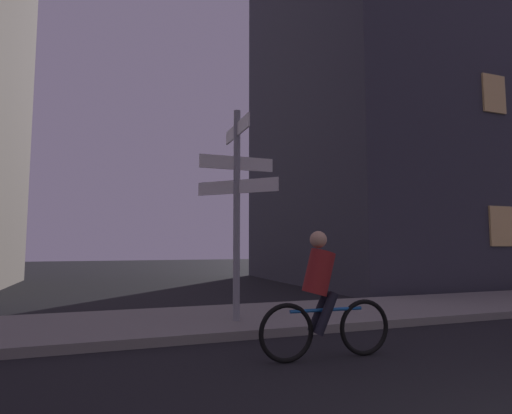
# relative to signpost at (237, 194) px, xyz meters

# --- Properties ---
(sidewalk_kerb) EXTENTS (40.00, 2.80, 0.14)m
(sidewalk_kerb) POSITION_rel_signpost_xyz_m (1.07, 0.52, -2.26)
(sidewalk_kerb) COLOR gray
(sidewalk_kerb) RESTS_ON ground_plane
(signpost) EXTENTS (1.36, 1.34, 3.70)m
(signpost) POSITION_rel_signpost_xyz_m (0.00, 0.00, 0.00)
(signpost) COLOR gray
(signpost) RESTS_ON sidewalk_kerb
(cyclist) EXTENTS (1.82, 0.33, 1.61)m
(cyclist) POSITION_rel_signpost_xyz_m (0.47, -2.21, -1.58)
(cyclist) COLOR black
(cyclist) RESTS_ON ground_plane
(building_right_block) EXTENTS (9.31, 9.77, 19.33)m
(building_right_block) POSITION_rel_signpost_xyz_m (8.96, 7.09, 7.34)
(building_right_block) COLOR #383842
(building_right_block) RESTS_ON ground_plane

